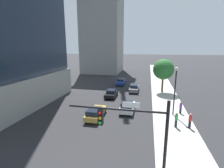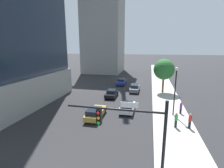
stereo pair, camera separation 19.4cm
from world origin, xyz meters
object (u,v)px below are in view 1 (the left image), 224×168
at_px(car_gold, 95,113).
at_px(car_gray, 134,88).
at_px(car_blue, 121,82).
at_px(street_tree, 163,69).
at_px(pedestrian_green_shirt, 176,120).
at_px(traffic_light_pole, 133,127).
at_px(construction_building, 103,20).
at_px(pedestrian_purple_shirt, 181,108).
at_px(pedestrian_red_shirt, 190,121).
at_px(car_white, 127,107).
at_px(street_lamp, 175,85).
at_px(car_black, 111,93).

xyz_separation_m(car_gold, car_gray, (3.73, 14.37, 0.01)).
bearing_deg(car_blue, street_tree, -31.58).
bearing_deg(pedestrian_green_shirt, traffic_light_pole, -115.10).
height_order(construction_building, pedestrian_purple_shirt, construction_building).
bearing_deg(pedestrian_purple_shirt, car_gray, 123.88).
bearing_deg(car_blue, construction_building, 116.26).
xyz_separation_m(car_gray, pedestrian_red_shirt, (7.43, -15.01, 0.29)).
bearing_deg(car_blue, car_white, -77.73).
bearing_deg(car_gray, car_blue, 122.76).
relative_size(street_lamp, car_gold, 1.40).
bearing_deg(pedestrian_purple_shirt, pedestrian_green_shirt, -105.48).
relative_size(street_tree, pedestrian_red_shirt, 3.77).
bearing_deg(car_white, pedestrian_red_shirt, -26.16).
distance_m(construction_building, car_gold, 44.56).
height_order(car_white, pedestrian_red_shirt, pedestrian_red_shirt).
relative_size(traffic_light_pole, pedestrian_purple_shirt, 3.99).
bearing_deg(car_gray, pedestrian_green_shirt, -68.39).
xyz_separation_m(street_lamp, car_blue, (-9.88, 17.23, -3.55)).
bearing_deg(pedestrian_red_shirt, car_gold, 176.71).
distance_m(street_lamp, car_white, 7.08).
height_order(car_gold, car_white, car_white).
bearing_deg(street_tree, pedestrian_green_shirt, -88.33).
height_order(car_gold, pedestrian_red_shirt, pedestrian_red_shirt).
distance_m(car_blue, pedestrian_green_shirt, 23.03).
bearing_deg(pedestrian_green_shirt, street_tree, 91.67).
bearing_deg(street_tree, construction_building, 126.77).
bearing_deg(street_lamp, pedestrian_green_shirt, -92.70).
distance_m(construction_building, pedestrian_purple_shirt, 45.06).
bearing_deg(street_tree, car_gray, -178.92).
bearing_deg(car_black, car_gray, 52.74).
bearing_deg(car_white, car_black, 120.02).
relative_size(construction_building, car_black, 10.33).
bearing_deg(car_blue, pedestrian_red_shirt, -61.79).
relative_size(car_black, pedestrian_red_shirt, 2.30).
bearing_deg(car_white, car_blue, 102.27).
xyz_separation_m(car_gold, car_white, (3.73, 3.01, 0.02)).
xyz_separation_m(street_lamp, car_gold, (-9.88, -2.94, -3.54)).
xyz_separation_m(street_tree, car_white, (-5.53, -11.46, -3.96)).
bearing_deg(car_gold, construction_building, 103.70).
relative_size(car_gold, car_blue, 0.98).
bearing_deg(car_black, car_gold, -90.00).
relative_size(car_white, car_gray, 0.87).
bearing_deg(car_black, street_lamp, -33.47).
height_order(car_white, pedestrian_purple_shirt, pedestrian_purple_shirt).
distance_m(car_blue, car_black, 10.70).
bearing_deg(street_lamp, pedestrian_red_shirt, -70.23).
height_order(car_gold, pedestrian_green_shirt, pedestrian_green_shirt).
bearing_deg(traffic_light_pole, car_white, 98.59).
height_order(street_tree, car_blue, street_tree).
xyz_separation_m(car_black, pedestrian_red_shirt, (11.16, -10.11, 0.35)).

